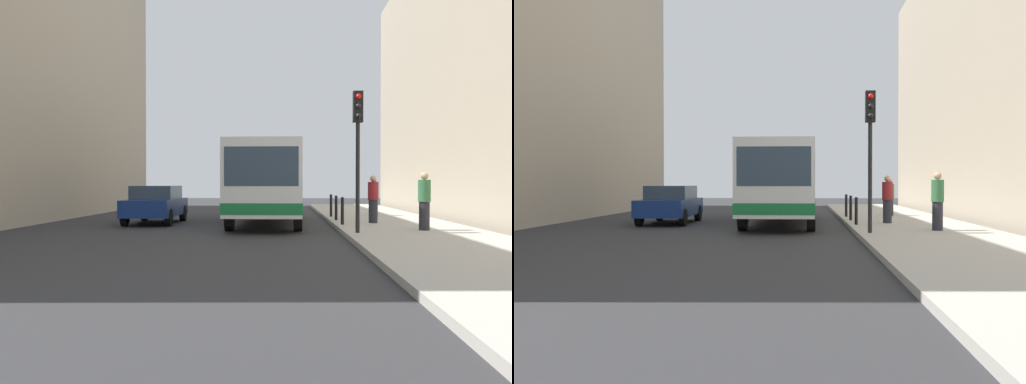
# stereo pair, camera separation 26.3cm
# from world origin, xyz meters

# --- Properties ---
(ground_plane) EXTENTS (80.00, 80.00, 0.00)m
(ground_plane) POSITION_xyz_m (0.00, 0.00, 0.00)
(ground_plane) COLOR #2D2D30
(sidewalk) EXTENTS (4.40, 40.00, 0.15)m
(sidewalk) POSITION_xyz_m (5.40, 0.00, 0.07)
(sidewalk) COLOR #ADA89E
(sidewalk) RESTS_ON ground
(bus) EXTENTS (2.67, 11.05, 3.00)m
(bus) POSITION_xyz_m (0.80, 3.78, 1.73)
(bus) COLOR white
(bus) RESTS_ON ground
(car_beside_bus) EXTENTS (1.87, 4.41, 1.48)m
(car_beside_bus) POSITION_xyz_m (-3.62, 3.27, 0.78)
(car_beside_bus) COLOR navy
(car_beside_bus) RESTS_ON ground
(traffic_light) EXTENTS (0.28, 0.33, 4.10)m
(traffic_light) POSITION_xyz_m (3.55, -2.42, 3.01)
(traffic_light) COLOR black
(traffic_light) RESTS_ON sidewalk
(bollard_near) EXTENTS (0.11, 0.11, 0.95)m
(bollard_near) POSITION_xyz_m (3.45, 0.84, 0.62)
(bollard_near) COLOR black
(bollard_near) RESTS_ON sidewalk
(bollard_mid) EXTENTS (0.11, 0.11, 0.95)m
(bollard_mid) POSITION_xyz_m (3.45, 3.17, 0.62)
(bollard_mid) COLOR black
(bollard_mid) RESTS_ON sidewalk
(bollard_far) EXTENTS (0.11, 0.11, 0.95)m
(bollard_far) POSITION_xyz_m (3.45, 5.49, 0.62)
(bollard_far) COLOR black
(bollard_far) RESTS_ON sidewalk
(pedestrian_near_signal) EXTENTS (0.38, 0.38, 1.78)m
(pedestrian_near_signal) POSITION_xyz_m (5.70, -1.42, 1.05)
(pedestrian_near_signal) COLOR #26262D
(pedestrian_near_signal) RESTS_ON sidewalk
(pedestrian_mid_sidewalk) EXTENTS (0.38, 0.38, 1.71)m
(pedestrian_mid_sidewalk) POSITION_xyz_m (4.65, 1.74, 1.00)
(pedestrian_mid_sidewalk) COLOR #26262D
(pedestrian_mid_sidewalk) RESTS_ON sidewalk
(pedestrian_far_sidewalk) EXTENTS (0.38, 0.38, 1.61)m
(pedestrian_far_sidewalk) POSITION_xyz_m (5.42, 6.37, 0.95)
(pedestrian_far_sidewalk) COLOR #26262D
(pedestrian_far_sidewalk) RESTS_ON sidewalk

